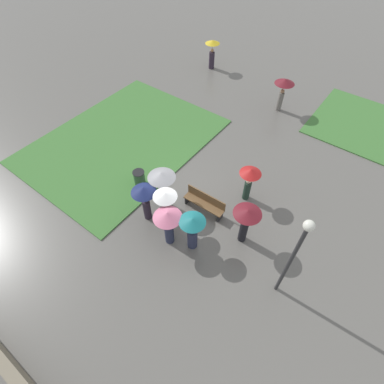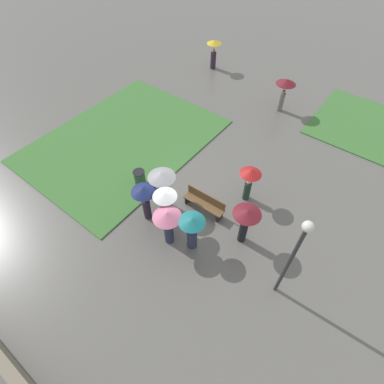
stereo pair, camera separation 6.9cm
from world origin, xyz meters
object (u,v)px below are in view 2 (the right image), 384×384
object	(u,v)px
crowd_person_grey	(162,180)
lone_walker_mid_plaza	(214,50)
crowd_person_teal	(192,229)
trash_bin	(140,178)
lone_walker_far_path	(285,87)
crowd_person_pink	(167,220)
lamp_post	(295,252)
park_bench	(205,202)
crowd_person_white	(166,202)
crowd_person_maroon	(246,219)
crowd_person_red	(250,178)
crowd_person_navy	(144,196)

from	to	relation	value
crowd_person_grey	lone_walker_mid_plaza	size ratio (longest dim) A/B	1.03
crowd_person_teal	crowd_person_grey	distance (m)	2.44
trash_bin	crowd_person_grey	xyz separation A→B (m)	(1.62, -0.20, 1.10)
trash_bin	lone_walker_far_path	size ratio (longest dim) A/B	0.42
trash_bin	crowd_person_pink	size ratio (longest dim) A/B	0.44
lamp_post	park_bench	bearing A→B (deg)	161.55
crowd_person_white	crowd_person_grey	size ratio (longest dim) A/B	0.99
crowd_person_teal	trash_bin	bearing A→B (deg)	118.32
crowd_person_maroon	lone_walker_far_path	distance (m)	9.37
crowd_person_pink	park_bench	bearing A→B (deg)	158.67
lamp_post	lone_walker_mid_plaza	world-z (taller)	lamp_post
crowd_person_grey	crowd_person_maroon	world-z (taller)	crowd_person_grey
park_bench	lone_walker_far_path	size ratio (longest dim) A/B	0.95
crowd_person_red	crowd_person_white	world-z (taller)	crowd_person_white
park_bench	lamp_post	size ratio (longest dim) A/B	0.45
crowd_person_grey	lone_walker_far_path	xyz separation A→B (m)	(0.79, 9.41, 0.01)
trash_bin	lone_walker_mid_plaza	world-z (taller)	lone_walker_mid_plaza
crowd_person_white	crowd_person_pink	size ratio (longest dim) A/B	1.04
crowd_person_red	crowd_person_teal	bearing A→B (deg)	104.75
crowd_person_navy	crowd_person_teal	distance (m)	2.32
lamp_post	crowd_person_maroon	xyz separation A→B (m)	(-2.03, 1.03, -1.31)
park_bench	lone_walker_mid_plaza	xyz separation A→B (m)	(-6.77, 10.36, 0.78)
crowd_person_red	crowd_person_teal	size ratio (longest dim) A/B	1.00
crowd_person_teal	crowd_person_maroon	xyz separation A→B (m)	(1.40, 1.41, 0.23)
crowd_person_maroon	lone_walker_mid_plaza	bearing A→B (deg)	-118.11
trash_bin	crowd_person_maroon	distance (m)	5.34
trash_bin	crowd_person_grey	bearing A→B (deg)	-6.88
lone_walker_mid_plaza	crowd_person_navy	bearing A→B (deg)	153.35
lone_walker_far_path	lone_walker_mid_plaza	distance (m)	6.24
crowd_person_grey	lone_walker_far_path	bearing A→B (deg)	112.92
park_bench	crowd_person_navy	bearing A→B (deg)	-134.67
lone_walker_mid_plaza	crowd_person_pink	bearing A→B (deg)	158.31
crowd_person_navy	crowd_person_white	xyz separation A→B (m)	(0.86, 0.26, -0.02)
crowd_person_pink	lone_walker_far_path	size ratio (longest dim) A/B	0.95
crowd_person_navy	crowd_person_white	world-z (taller)	crowd_person_white
crowd_person_teal	lone_walker_far_path	bearing A→B (deg)	52.54
crowd_person_maroon	crowd_person_navy	bearing A→B (deg)	-46.50
crowd_person_red	park_bench	bearing A→B (deg)	78.29
crowd_person_white	crowd_person_teal	distance (m)	1.48
park_bench	crowd_person_red	bearing A→B (deg)	54.65
trash_bin	crowd_person_teal	distance (m)	4.07
trash_bin	lamp_post	bearing A→B (deg)	-5.91
crowd_person_teal	crowd_person_grey	world-z (taller)	crowd_person_grey
park_bench	crowd_person_red	xyz separation A→B (m)	(1.09, 1.62, 0.81)
crowd_person_navy	crowd_person_white	distance (m)	0.90
crowd_person_navy	lone_walker_far_path	size ratio (longest dim) A/B	0.97
crowd_person_teal	crowd_person_pink	distance (m)	0.94
park_bench	trash_bin	distance (m)	3.25
crowd_person_navy	crowd_person_pink	bearing A→B (deg)	85.07
crowd_person_white	trash_bin	bearing A→B (deg)	-26.01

